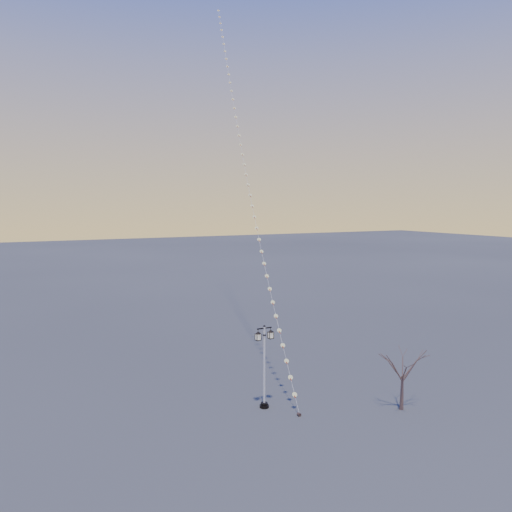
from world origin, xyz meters
TOP-DOWN VIEW (x-y plane):
  - ground at (0.00, 0.00)m, footprint 300.00×300.00m
  - street_lamp at (-1.00, 2.89)m, footprint 1.24×0.54m
  - bare_tree at (5.90, -0.90)m, footprint 2.17×2.17m
  - kite_train at (4.77, 17.62)m, footprint 9.75×33.81m

SIDE VIEW (x-z plane):
  - ground at x=0.00m, z-range 0.00..0.00m
  - bare_tree at x=5.90m, z-range 0.70..4.31m
  - street_lamp at x=-1.00m, z-range 0.26..5.13m
  - kite_train at x=4.77m, z-range -0.11..34.86m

